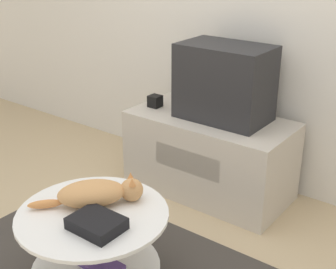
% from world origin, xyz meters
% --- Properties ---
extents(tv_stand, '(1.11, 0.56, 0.55)m').
position_xyz_m(tv_stand, '(-0.05, 1.21, 0.28)').
color(tv_stand, beige).
rests_on(tv_stand, ground_plane).
extents(tv, '(0.59, 0.37, 0.49)m').
position_xyz_m(tv, '(0.02, 1.25, 0.80)').
color(tv, '#232326').
rests_on(tv, tv_stand).
extents(speaker, '(0.08, 0.08, 0.08)m').
position_xyz_m(speaker, '(-0.49, 1.16, 0.60)').
color(speaker, black).
rests_on(speaker, tv_stand).
extents(coffee_table, '(0.72, 0.72, 0.46)m').
position_xyz_m(coffee_table, '(0.07, -0.01, 0.32)').
color(coffee_table, '#B2B2B7').
rests_on(coffee_table, rug).
extents(dvd_box, '(0.23, 0.18, 0.06)m').
position_xyz_m(dvd_box, '(0.18, -0.09, 0.50)').
color(dvd_box, black).
rests_on(dvd_box, coffee_table).
extents(cat, '(0.40, 0.44, 0.14)m').
position_xyz_m(cat, '(0.03, 0.06, 0.53)').
color(cat, tan).
rests_on(cat, coffee_table).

